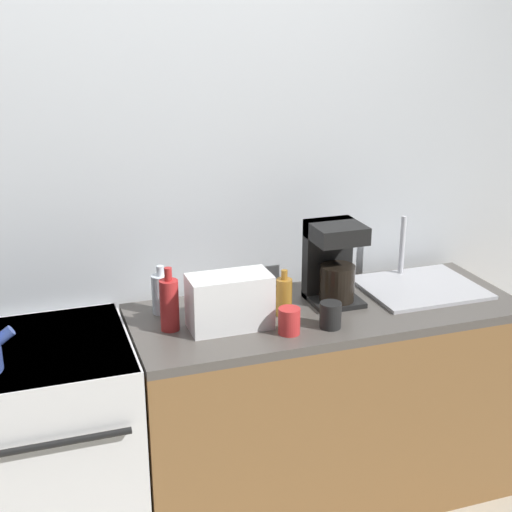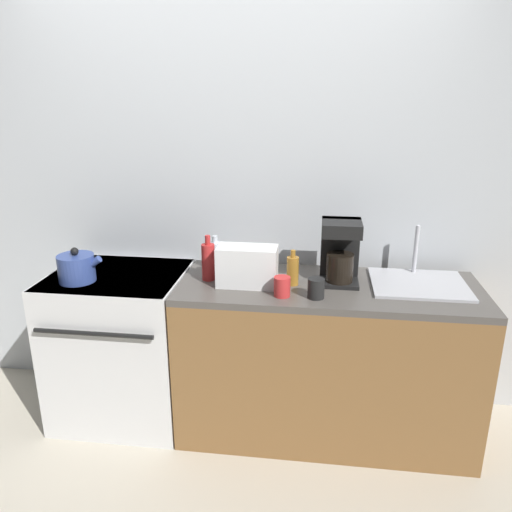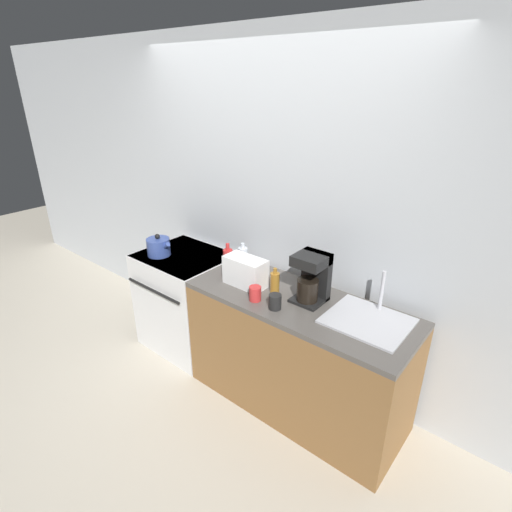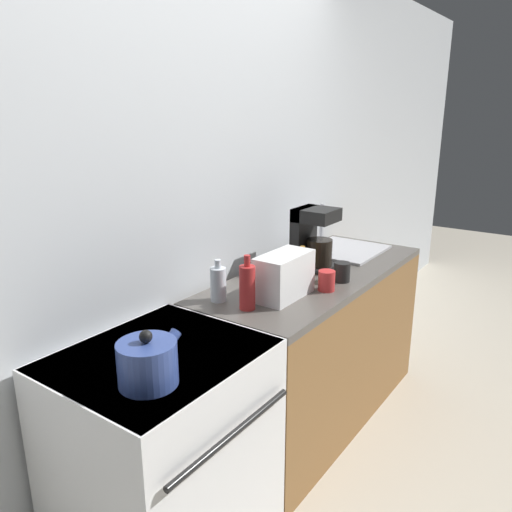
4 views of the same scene
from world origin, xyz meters
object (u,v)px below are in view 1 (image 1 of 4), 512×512
(toaster, at_px, (230,301))
(coffee_maker, at_px, (333,261))
(cup_black, at_px, (330,315))
(bottle_clear, at_px, (161,293))
(bottle_red, at_px, (169,304))
(stove, at_px, (36,452))
(cup_red, at_px, (289,321))
(bottle_amber, at_px, (284,297))

(toaster, xyz_separation_m, coffee_maker, (0.48, 0.12, 0.07))
(cup_black, bearing_deg, coffee_maker, 64.30)
(bottle_clear, xyz_separation_m, bottle_red, (-0.00, -0.17, 0.02))
(stove, bearing_deg, bottle_clear, 16.23)
(bottle_clear, bearing_deg, stove, -163.77)
(bottle_clear, bearing_deg, coffee_maker, -8.19)
(cup_red, relative_size, cup_black, 1.00)
(stove, distance_m, coffee_maker, 1.36)
(bottle_clear, height_order, cup_red, bottle_clear)
(coffee_maker, bearing_deg, cup_black, -115.70)
(bottle_clear, relative_size, bottle_red, 0.80)
(bottle_amber, height_order, bottle_red, bottle_red)
(toaster, xyz_separation_m, bottle_amber, (0.23, 0.04, -0.03))
(coffee_maker, bearing_deg, cup_red, -139.47)
(cup_red, bearing_deg, bottle_clear, 139.97)
(bottle_amber, xyz_separation_m, bottle_red, (-0.45, 0.01, 0.02))
(stove, height_order, bottle_red, bottle_red)
(stove, xyz_separation_m, toaster, (0.75, -0.06, 0.53))
(toaster, bearing_deg, bottle_clear, 134.61)
(bottle_red, bearing_deg, coffee_maker, 5.53)
(toaster, height_order, bottle_clear, toaster)
(coffee_maker, height_order, bottle_red, coffee_maker)
(coffee_maker, relative_size, cup_red, 3.36)
(cup_black, bearing_deg, bottle_amber, 127.43)
(coffee_maker, height_order, bottle_clear, coffee_maker)
(bottle_red, bearing_deg, bottle_amber, -1.67)
(coffee_maker, distance_m, bottle_amber, 0.27)
(toaster, height_order, bottle_amber, toaster)
(cup_black, bearing_deg, toaster, 160.81)
(bottle_amber, bearing_deg, toaster, -170.58)
(bottle_clear, xyz_separation_m, cup_black, (0.57, -0.34, -0.03))
(bottle_clear, xyz_separation_m, cup_red, (0.41, -0.34, -0.03))
(coffee_maker, bearing_deg, stove, -177.44)
(stove, distance_m, bottle_amber, 1.10)
(bottle_red, xyz_separation_m, cup_black, (0.58, -0.18, -0.05))
(bottle_amber, xyz_separation_m, cup_black, (0.13, -0.16, -0.03))
(coffee_maker, xyz_separation_m, bottle_red, (-0.69, -0.07, -0.07))
(coffee_maker, distance_m, bottle_clear, 0.70)
(coffee_maker, bearing_deg, bottle_red, -174.47)
(coffee_maker, height_order, bottle_amber, coffee_maker)
(stove, distance_m, toaster, 0.92)
(coffee_maker, xyz_separation_m, bottle_clear, (-0.69, 0.10, -0.09))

